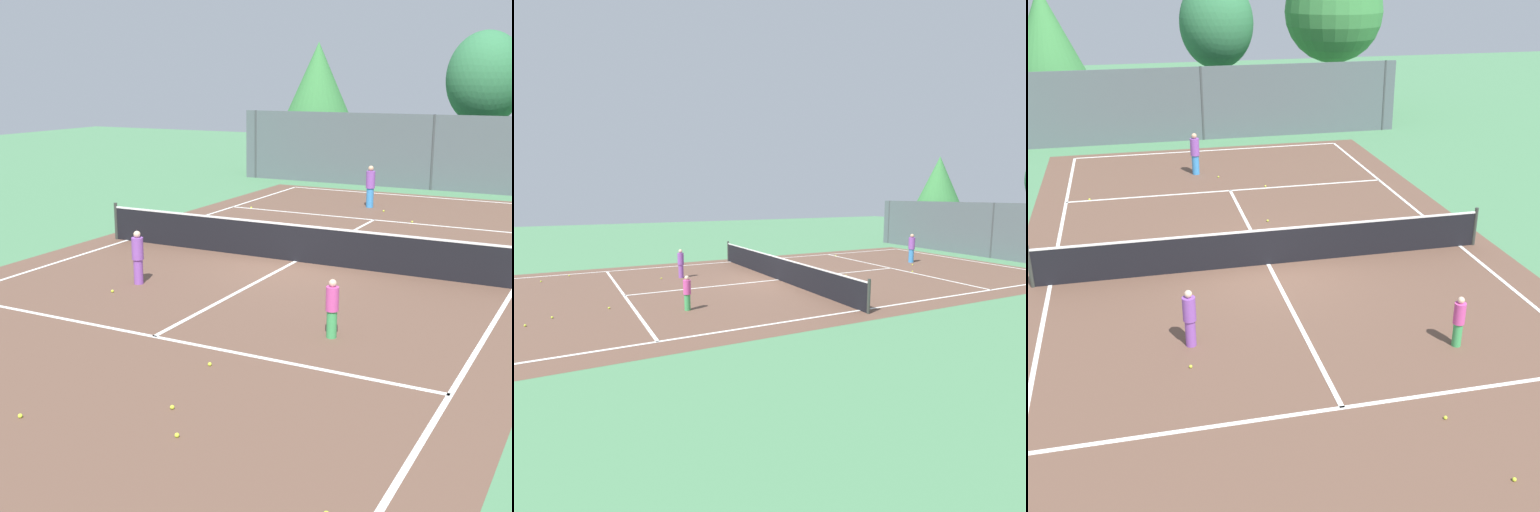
{
  "view_description": "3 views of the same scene",
  "coord_description": "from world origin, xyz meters",
  "views": [
    {
      "loc": [
        7.56,
        -16.76,
        4.72
      ],
      "look_at": [
        -0.05,
        -2.18,
        0.63
      ],
      "focal_mm": 50.51,
      "sensor_mm": 36.0,
      "label": 1
    },
    {
      "loc": [
        15.92,
        -8.56,
        3.68
      ],
      "look_at": [
        0.81,
        -0.83,
        1.21
      ],
      "focal_mm": 29.84,
      "sensor_mm": 36.0,
      "label": 2
    },
    {
      "loc": [
        -3.27,
        -15.78,
        7.29
      ],
      "look_at": [
        0.13,
        -1.26,
        0.76
      ],
      "focal_mm": 47.07,
      "sensor_mm": 36.0,
      "label": 3
    }
  ],
  "objects": [
    {
      "name": "tennis_ball_6",
      "position": [
        1.65,
        -7.11,
        0.03
      ],
      "size": [
        0.07,
        0.07,
        0.07
      ],
      "primitive_type": "sphere",
      "color": "#CCE533",
      "rests_on": "ground_plane"
    },
    {
      "name": "ground_plane",
      "position": [
        0.0,
        0.0,
        0.0
      ],
      "size": [
        80.0,
        80.0,
        0.0
      ],
      "primitive_type": "plane",
      "color": "#4C8456"
    },
    {
      "name": "tennis_ball_2",
      "position": [
        -0.18,
        8.04,
        0.03
      ],
      "size": [
        0.07,
        0.07,
        0.07
      ],
      "primitive_type": "sphere",
      "color": "#CCE533",
      "rests_on": "ground_plane"
    },
    {
      "name": "tennis_ball_11",
      "position": [
        0.64,
        3.12,
        0.03
      ],
      "size": [
        0.07,
        0.07,
        0.07
      ],
      "primitive_type": "sphere",
      "color": "#CCE533",
      "rests_on": "ground_plane"
    },
    {
      "name": "player_1",
      "position": [
        2.95,
        -4.89,
        0.58
      ],
      "size": [
        0.24,
        0.24,
        1.13
      ],
      "color": "#3FA559",
      "rests_on": "ground_plane"
    },
    {
      "name": "tennis_ball_4",
      "position": [
        -4.75,
        6.46,
        0.03
      ],
      "size": [
        0.07,
        0.07,
        0.07
      ],
      "primitive_type": "sphere",
      "color": "#CCE533",
      "rests_on": "ground_plane"
    },
    {
      "name": "tennis_ball_8",
      "position": [
        2.0,
        -8.76,
        0.03
      ],
      "size": [
        0.07,
        0.07,
        0.07
      ],
      "primitive_type": "sphere",
      "color": "#CCE533",
      "rests_on": "ground_plane"
    },
    {
      "name": "tree_2",
      "position": [
        1.28,
        17.76,
        4.64
      ],
      "size": [
        3.54,
        3.27,
        6.79
      ],
      "color": "brown",
      "rests_on": "ground_plane"
    },
    {
      "name": "tree_0",
      "position": [
        -6.5,
        16.79,
        4.44
      ],
      "size": [
        3.47,
        3.47,
        6.4
      ],
      "color": "brown",
      "rests_on": "ground_plane"
    },
    {
      "name": "tennis_ball_0",
      "position": [
        1.28,
        6.55,
        0.03
      ],
      "size": [
        0.07,
        0.07,
        0.07
      ],
      "primitive_type": "sphere",
      "color": "#CCE533",
      "rests_on": "ground_plane"
    },
    {
      "name": "tennis_ball_13",
      "position": [
        -2.5,
        -4.48,
        0.03
      ],
      "size": [
        0.07,
        0.07,
        0.07
      ],
      "primitive_type": "sphere",
      "color": "#CCE533",
      "rests_on": "ground_plane"
    },
    {
      "name": "perimeter_fence",
      "position": [
        0.0,
        14.0,
        1.6
      ],
      "size": [
        18.0,
        0.12,
        3.2
      ],
      "color": "#515B60",
      "rests_on": "ground_plane"
    },
    {
      "name": "tennis_ball_7",
      "position": [
        -2.75,
        1.73,
        0.03
      ],
      "size": [
        0.07,
        0.07,
        0.07
      ],
      "primitive_type": "sphere",
      "color": "#CCE533",
      "rests_on": "ground_plane"
    },
    {
      "name": "tree_1",
      "position": [
        7.4,
        18.67,
        5.03
      ],
      "size": [
        5.01,
        5.01,
        7.54
      ],
      "color": "brown",
      "rests_on": "ground_plane"
    },
    {
      "name": "player_2",
      "position": [
        -2.4,
        -3.63,
        0.65
      ],
      "size": [
        0.27,
        0.27,
        1.27
      ],
      "color": "purple",
      "rests_on": "ground_plane"
    },
    {
      "name": "court_surface",
      "position": [
        0.0,
        0.0,
        0.0
      ],
      "size": [
        13.0,
        25.0,
        0.01
      ],
      "color": "brown",
      "rests_on": "ground_plane"
    },
    {
      "name": "player_0",
      "position": [
        -0.94,
        8.69,
        0.8
      ],
      "size": [
        0.33,
        0.33,
        1.56
      ],
      "color": "#388CD8",
      "rests_on": "ground_plane"
    },
    {
      "name": "tennis_ball_1",
      "position": [
        -2.02,
        0.41,
        0.03
      ],
      "size": [
        0.07,
        0.07,
        0.07
      ],
      "primitive_type": "sphere",
      "color": "#CCE533",
      "rests_on": "ground_plane"
    },
    {
      "name": "tennis_net",
      "position": [
        0.0,
        0.0,
        0.51
      ],
      "size": [
        11.9,
        0.1,
        1.1
      ],
      "color": "#333833",
      "rests_on": "ground_plane"
    }
  ]
}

